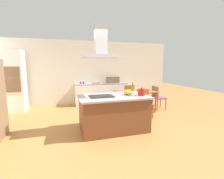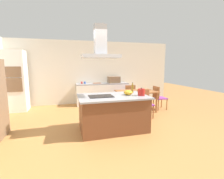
# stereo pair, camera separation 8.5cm
# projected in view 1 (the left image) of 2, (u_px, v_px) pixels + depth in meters

# --- Properties ---
(ground) EXTENTS (16.00, 16.00, 0.00)m
(ground) POSITION_uv_depth(u_px,v_px,m) (101.00, 113.00, 5.72)
(ground) COLOR #AD753D
(wall_back) EXTENTS (7.20, 0.10, 2.70)m
(wall_back) POSITION_uv_depth(u_px,v_px,m) (91.00, 73.00, 7.18)
(wall_back) COLOR beige
(wall_back) RESTS_ON ground
(kitchen_island) EXTENTS (1.77, 1.13, 0.90)m
(kitchen_island) POSITION_uv_depth(u_px,v_px,m) (113.00, 113.00, 4.23)
(kitchen_island) COLOR brown
(kitchen_island) RESTS_ON ground
(cooktop) EXTENTS (0.60, 0.44, 0.01)m
(cooktop) POSITION_uv_depth(u_px,v_px,m) (101.00, 96.00, 4.08)
(cooktop) COLOR black
(cooktop) RESTS_ON kitchen_island
(tea_kettle) EXTENTS (0.23, 0.18, 0.20)m
(tea_kettle) POSITION_uv_depth(u_px,v_px,m) (141.00, 92.00, 4.20)
(tea_kettle) COLOR #B21E19
(tea_kettle) RESTS_ON kitchen_island
(olive_oil_bottle) EXTENTS (0.06, 0.06, 0.29)m
(olive_oil_bottle) POSITION_uv_depth(u_px,v_px,m) (132.00, 88.00, 4.61)
(olive_oil_bottle) COLOR olive
(olive_oil_bottle) RESTS_ON kitchen_island
(mixing_bowl) EXTENTS (0.23, 0.23, 0.13)m
(mixing_bowl) POSITION_uv_depth(u_px,v_px,m) (128.00, 92.00, 4.28)
(mixing_bowl) COLOR gold
(mixing_bowl) RESTS_ON kitchen_island
(back_counter) EXTENTS (2.22, 0.62, 0.90)m
(back_counter) POSITION_uv_depth(u_px,v_px,m) (101.00, 94.00, 7.06)
(back_counter) COLOR white
(back_counter) RESTS_ON ground
(countertop_microwave) EXTENTS (0.50, 0.38, 0.28)m
(countertop_microwave) POSITION_uv_depth(u_px,v_px,m) (113.00, 80.00, 7.12)
(countertop_microwave) COLOR brown
(countertop_microwave) RESTS_ON back_counter
(coffee_mug_red) EXTENTS (0.08, 0.08, 0.09)m
(coffee_mug_red) POSITION_uv_depth(u_px,v_px,m) (81.00, 83.00, 6.78)
(coffee_mug_red) COLOR red
(coffee_mug_red) RESTS_ON back_counter
(coffee_mug_blue) EXTENTS (0.08, 0.08, 0.09)m
(coffee_mug_blue) POSITION_uv_depth(u_px,v_px,m) (84.00, 83.00, 6.80)
(coffee_mug_blue) COLOR #2D56B2
(coffee_mug_blue) RESTS_ON back_counter
(cutting_board) EXTENTS (0.34, 0.24, 0.02)m
(cutting_board) POSITION_uv_depth(u_px,v_px,m) (96.00, 83.00, 6.98)
(cutting_board) COLOR brown
(cutting_board) RESTS_ON back_counter
(wall_oven_stack) EXTENTS (0.70, 0.66, 2.20)m
(wall_oven_stack) POSITION_uv_depth(u_px,v_px,m) (14.00, 81.00, 5.81)
(wall_oven_stack) COLOR white
(wall_oven_stack) RESTS_ON ground
(dining_table) EXTENTS (1.40, 0.90, 0.75)m
(dining_table) POSITION_uv_depth(u_px,v_px,m) (135.00, 93.00, 5.91)
(dining_table) COLOR #995B33
(dining_table) RESTS_ON ground
(chair_facing_island) EXTENTS (0.42, 0.42, 0.89)m
(chair_facing_island) POSITION_uv_depth(u_px,v_px,m) (144.00, 101.00, 5.30)
(chair_facing_island) COLOR purple
(chair_facing_island) RESTS_ON ground
(chair_facing_back_wall) EXTENTS (0.42, 0.42, 0.89)m
(chair_facing_back_wall) POSITION_uv_depth(u_px,v_px,m) (128.00, 94.00, 6.56)
(chair_facing_back_wall) COLOR purple
(chair_facing_back_wall) RESTS_ON ground
(chair_at_right_end) EXTENTS (0.42, 0.42, 0.89)m
(chair_at_right_end) POSITION_uv_depth(u_px,v_px,m) (157.00, 96.00, 6.19)
(chair_at_right_end) COLOR purple
(chair_at_right_end) RESTS_ON ground
(range_hood) EXTENTS (0.90, 0.55, 0.78)m
(range_hood) POSITION_uv_depth(u_px,v_px,m) (101.00, 47.00, 3.90)
(range_hood) COLOR #ADADB2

